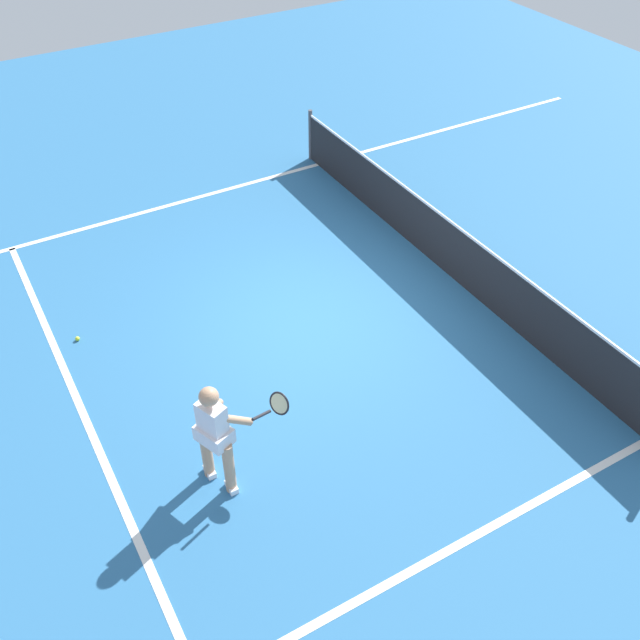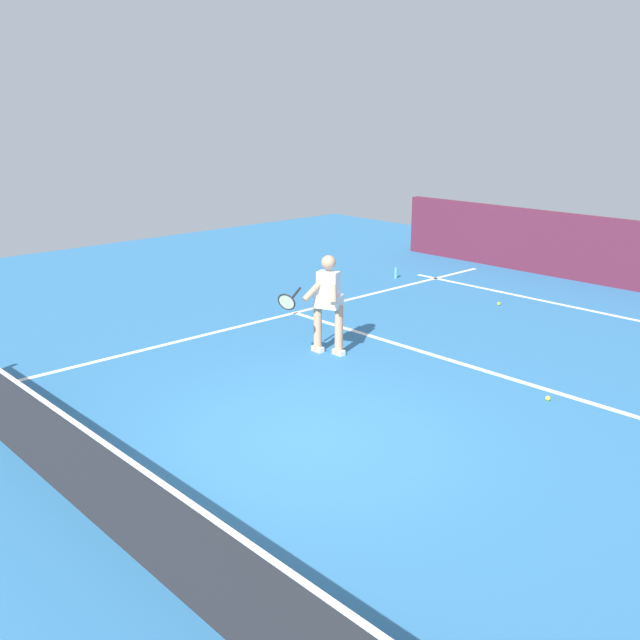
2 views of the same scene
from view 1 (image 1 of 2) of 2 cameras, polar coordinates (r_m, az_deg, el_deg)
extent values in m
plane|color=teal|center=(10.79, -0.96, -0.02)|extent=(26.38, 26.38, 0.00)
cube|color=white|center=(10.05, -18.55, -6.33)|extent=(8.31, 0.10, 0.01)
cube|color=white|center=(13.92, -9.43, 9.62)|extent=(0.10, 18.29, 0.01)
cube|color=white|center=(8.57, 13.22, -15.75)|extent=(0.10, 18.29, 0.01)
cylinder|color=#4C4C51|center=(14.85, -0.76, 14.45)|extent=(0.08, 0.08, 1.04)
cube|color=#232326|center=(11.70, 10.03, 5.71)|extent=(8.83, 0.02, 0.92)
cube|color=white|center=(11.44, 10.30, 7.68)|extent=(8.83, 0.02, 0.04)
cylinder|color=tan|center=(8.60, -8.96, -10.32)|extent=(0.13, 0.13, 0.78)
cylinder|color=tan|center=(8.43, -7.20, -11.54)|extent=(0.13, 0.13, 0.78)
cube|color=white|center=(8.88, -8.73, -11.76)|extent=(0.20, 0.10, 0.08)
cube|color=white|center=(8.70, -7.01, -12.97)|extent=(0.20, 0.10, 0.08)
cube|color=white|center=(8.02, -8.52, -8.01)|extent=(0.37, 0.30, 0.52)
cube|color=white|center=(8.17, -8.38, -8.94)|extent=(0.48, 0.41, 0.20)
sphere|color=tan|center=(7.73, -8.80, -6.03)|extent=(0.22, 0.22, 0.22)
cylinder|color=tan|center=(8.15, -8.54, -6.81)|extent=(0.41, 0.39, 0.37)
cylinder|color=tan|center=(8.00, -7.00, -7.81)|extent=(0.12, 0.48, 0.37)
cylinder|color=black|center=(8.06, -4.66, -7.53)|extent=(0.14, 0.29, 0.14)
torus|color=black|center=(8.25, -3.24, -6.61)|extent=(0.31, 0.22, 0.28)
cylinder|color=beige|center=(8.25, -3.24, -6.61)|extent=(0.26, 0.17, 0.23)
sphere|color=#D1E533|center=(11.00, -18.66, -1.40)|extent=(0.07, 0.07, 0.07)
camera|label=2|loc=(16.00, 5.46, 28.11)|focal=40.39mm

